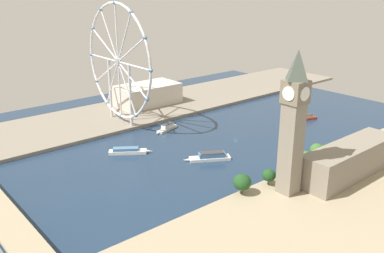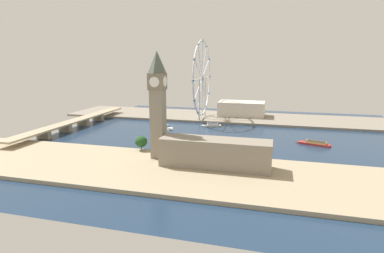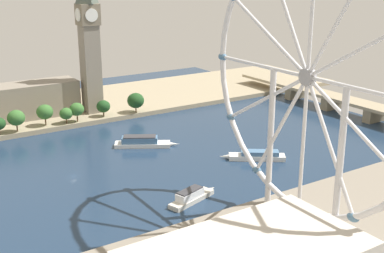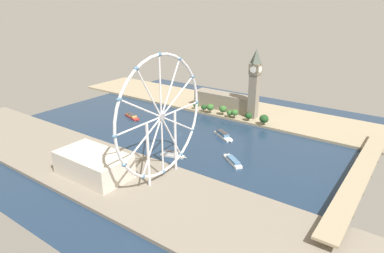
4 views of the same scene
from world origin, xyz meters
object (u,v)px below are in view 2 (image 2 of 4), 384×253
Objects in this scene: tour_boat_1 at (315,143)px; ferris_wheel at (202,79)px; tour_boat_2 at (184,138)px; parliament_block at (215,153)px; riverside_hall at (241,109)px; clock_tower at (158,103)px; tour_boat_0 at (212,125)px; tour_boat_3 at (165,127)px; river_bridge at (74,122)px.

ferris_wheel is at bearing -16.65° from tour_boat_1.
parliament_block is at bearing 151.30° from tour_boat_2.
riverside_hall reaches higher than tour_boat_1.
clock_tower reaches higher than tour_boat_0.
tour_boat_0 is at bearing -6.33° from clock_tower.
tour_boat_2 is (-74.04, 15.08, 0.21)m from tour_boat_0.
riverside_hall is at bearing -128.94° from tour_boat_0.
tour_boat_2 is 64.47m from tour_boat_3.
river_bridge is 7.80× the size of tour_boat_0.
riverside_hall reaches higher than tour_boat_0.
tour_boat_0 is 0.92× the size of tour_boat_3.
clock_tower is 154.36m from tour_boat_0.
parliament_block reaches higher than riverside_hall.
ferris_wheel is 75.80m from riverside_hall.
ferris_wheel reaches higher than clock_tower.
ferris_wheel is 181.11m from tour_boat_1.
tour_boat_2 reaches higher than tour_boat_3.
parliament_block is at bearing -102.47° from clock_tower.
parliament_block is (-11.16, -50.46, -34.99)m from clock_tower.
parliament_block is 223.15m from river_bridge.
parliament_block is at bearing -117.63° from river_bridge.
clock_tower is 1.34× the size of riverside_hall.
tour_boat_3 is at bearing 138.93° from riverside_hall.
clock_tower is 3.17× the size of tour_boat_0.
clock_tower is at bearing 119.79° from tour_boat_2.
ferris_wheel is (198.02, 56.73, 44.02)m from parliament_block.
ferris_wheel is (186.86, 6.27, 9.02)m from clock_tower.
river_bridge is 6.34× the size of tour_boat_1.
riverside_hall is 129.55m from tour_boat_3.
riverside_hall is 0.30× the size of river_bridge.
tour_boat_2 is (-114.65, -7.40, -55.43)m from ferris_wheel.
river_bridge is at bearing -128.99° from tour_boat_3.
tour_boat_1 is (85.81, -133.29, -46.77)m from clock_tower.
tour_boat_3 is at bearing 152.85° from ferris_wheel.
parliament_block is 0.39× the size of river_bridge.
tour_boat_3 is (133.57, 89.78, -11.94)m from parliament_block.
ferris_wheel reaches higher than river_bridge.
tour_boat_0 is 75.56m from tour_boat_2.
tour_boat_3 is (50.20, 40.45, -0.52)m from tour_boat_2.
ferris_wheel reaches higher than riverside_hall.
tour_boat_1 is (96.97, -82.83, -11.77)m from parliament_block.
ferris_wheel is at bearing 122.41° from riverside_hall.
ferris_wheel is at bearing -78.26° from tour_boat_0.
riverside_hall is at bearing -57.59° from ferris_wheel.
riverside_hall is at bearing 1.24° from parliament_block.
river_bridge is (-94.58, 140.90, -50.13)m from ferris_wheel.
parliament_block is at bearing 85.04° from tour_boat_0.
tour_boat_0 is at bearing -70.83° from tour_boat_2.
riverside_hall is 79.82m from tour_boat_0.
clock_tower reaches higher than river_bridge.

